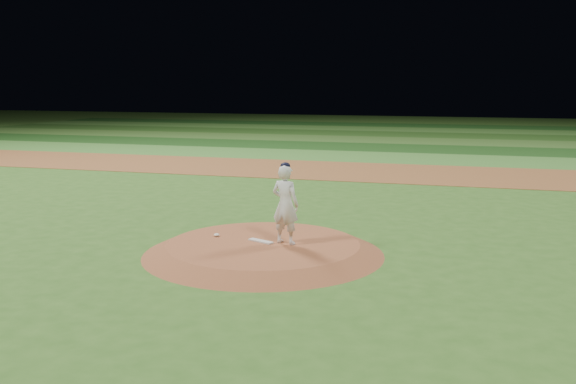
{
  "coord_description": "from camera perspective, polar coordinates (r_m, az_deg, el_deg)",
  "views": [
    {
      "loc": [
        4.52,
        -13.49,
        3.89
      ],
      "look_at": [
        0.0,
        2.0,
        1.1
      ],
      "focal_mm": 40.0,
      "sensor_mm": 36.0,
      "label": 1
    }
  ],
  "objects": [
    {
      "name": "outfield_stripe_1",
      "position": [
        38.46,
        9.45,
        3.89
      ],
      "size": [
        70.0,
        5.0,
        0.02
      ],
      "primitive_type": "cube",
      "color": "#194215",
      "rests_on": "ground"
    },
    {
      "name": "outfield_stripe_4",
      "position": [
        53.33,
        11.41,
        5.45
      ],
      "size": [
        70.0,
        5.0,
        0.02
      ],
      "primitive_type": "cube",
      "color": "#3A7028",
      "rests_on": "ground"
    },
    {
      "name": "pitcher_on_mound",
      "position": [
        14.43,
        -0.24,
        -1.08
      ],
      "size": [
        0.75,
        0.58,
        1.86
      ],
      "color": "white",
      "rests_on": "pitchers_mound"
    },
    {
      "name": "pitchers_mound",
      "position": [
        14.72,
        -2.19,
        -5.02
      ],
      "size": [
        5.5,
        5.5,
        0.25
      ],
      "primitive_type": "cone",
      "color": "brown",
      "rests_on": "ground"
    },
    {
      "name": "outfield_stripe_5",
      "position": [
        58.3,
        11.84,
        5.79
      ],
      "size": [
        70.0,
        5.0,
        0.02
      ],
      "primitive_type": "cube",
      "color": "#1B4B18",
      "rests_on": "ground"
    },
    {
      "name": "rosin_bag",
      "position": [
        15.37,
        -6.37,
        -3.81
      ],
      "size": [
        0.14,
        0.14,
        0.07
      ],
      "primitive_type": "ellipsoid",
      "color": "white",
      "rests_on": "pitchers_mound"
    },
    {
      "name": "outfield_stripe_2",
      "position": [
        43.4,
        10.25,
        4.53
      ],
      "size": [
        70.0,
        5.0,
        0.02
      ],
      "primitive_type": "cube",
      "color": "#376324",
      "rests_on": "ground"
    },
    {
      "name": "ground",
      "position": [
        14.75,
        -2.19,
        -5.49
      ],
      "size": [
        120.0,
        120.0,
        0.0
      ],
      "primitive_type": "plane",
      "color": "#32601F",
      "rests_on": "ground"
    },
    {
      "name": "outfield_stripe_3",
      "position": [
        48.36,
        10.89,
        5.03
      ],
      "size": [
        70.0,
        5.0,
        0.02
      ],
      "primitive_type": "cube",
      "color": "#234B18",
      "rests_on": "ground"
    },
    {
      "name": "pitching_rubber",
      "position": [
        14.79,
        -2.43,
        -4.38
      ],
      "size": [
        0.66,
        0.41,
        0.03
      ],
      "primitive_type": "cube",
      "rotation": [
        0.0,
        0.0,
        -0.41
      ],
      "color": "white",
      "rests_on": "pitchers_mound"
    },
    {
      "name": "infield_dirt_band",
      "position": [
        28.13,
        6.86,
        1.81
      ],
      "size": [
        70.0,
        6.0,
        0.02
      ],
      "primitive_type": "cube",
      "color": "brown",
      "rests_on": "ground"
    },
    {
      "name": "outfield_stripe_0",
      "position": [
        33.52,
        8.42,
        3.06
      ],
      "size": [
        70.0,
        5.0,
        0.02
      ],
      "primitive_type": "cube",
      "color": "#3C772B",
      "rests_on": "ground"
    }
  ]
}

